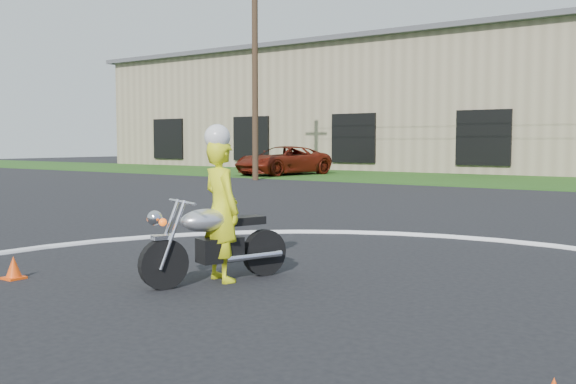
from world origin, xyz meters
The scene contains 5 objects.
course_markings centered at (2.17, 4.35, 0.01)m, with size 19.05×19.05×0.12m.
primary_motorcycle centered at (-1.92, 3.61, 0.52)m, with size 1.00×1.96×1.08m.
rider_primary_grp centered at (-1.91, 3.75, 0.96)m, with size 0.77×0.64×2.00m.
pickup_grp centered at (-16.65, 25.46, 0.77)m, with size 3.48×5.92×1.55m.
warehouse centered at (-18.00, 39.99, 4.16)m, with size 41.00×17.00×8.30m.
Camera 1 is at (3.48, -2.36, 1.77)m, focal length 40.00 mm.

